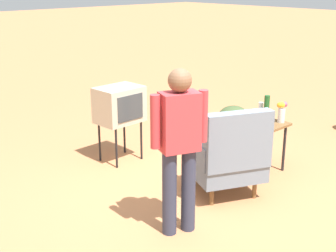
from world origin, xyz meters
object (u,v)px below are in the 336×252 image
(side_table, at_px, (261,130))
(bottle_wine_green, at_px, (267,108))
(armchair, at_px, (228,155))
(soda_can_blue, at_px, (253,123))
(tv_on_stand, at_px, (119,105))
(person_standing, at_px, (179,142))
(soda_can_red, at_px, (251,119))
(bottle_short_clear, at_px, (261,110))
(flower_vase, at_px, (282,111))

(side_table, bearing_deg, bottle_wine_green, -164.56)
(armchair, distance_m, soda_can_blue, 0.67)
(tv_on_stand, bearing_deg, person_standing, 68.66)
(person_standing, bearing_deg, armchair, -169.00)
(armchair, height_order, bottle_wine_green, armchair)
(side_table, bearing_deg, person_standing, 11.62)
(person_standing, xyz_separation_m, soda_can_red, (-1.72, -0.45, -0.23))
(armchair, relative_size, person_standing, 0.65)
(armchair, height_order, soda_can_red, armchair)
(soda_can_red, distance_m, bottle_wine_green, 0.30)
(bottle_short_clear, bearing_deg, tv_on_stand, -46.46)
(tv_on_stand, xyz_separation_m, bottle_short_clear, (-1.29, 1.36, -0.03))
(tv_on_stand, relative_size, bottle_wine_green, 3.22)
(soda_can_blue, xyz_separation_m, bottle_short_clear, (-0.44, -0.21, 0.04))
(flower_vase, bearing_deg, soda_can_blue, -12.90)
(soda_can_blue, bearing_deg, person_standing, 11.38)
(tv_on_stand, xyz_separation_m, flower_vase, (-1.29, 1.67, 0.02))
(side_table, distance_m, bottle_wine_green, 0.31)
(side_table, bearing_deg, soda_can_blue, 13.22)
(side_table, xyz_separation_m, soda_can_red, (0.11, -0.08, 0.16))
(bottle_wine_green, bearing_deg, tv_on_stand, -49.50)
(soda_can_red, xyz_separation_m, bottle_wine_green, (-0.28, 0.03, 0.10))
(soda_can_blue, relative_size, bottle_short_clear, 0.61)
(person_standing, relative_size, soda_can_blue, 13.44)
(soda_can_blue, bearing_deg, bottle_short_clear, -153.97)
(person_standing, distance_m, soda_can_blue, 1.64)
(tv_on_stand, distance_m, bottle_wine_green, 1.93)
(side_table, height_order, bottle_wine_green, bottle_wine_green)
(armchair, xyz_separation_m, person_standing, (0.97, 0.19, 0.44))
(soda_can_blue, distance_m, bottle_wine_green, 0.43)
(side_table, height_order, tv_on_stand, tv_on_stand)
(tv_on_stand, distance_m, flower_vase, 2.11)
(tv_on_stand, xyz_separation_m, soda_can_blue, (-0.85, 1.57, -0.07))
(person_standing, relative_size, soda_can_red, 13.44)
(soda_can_red, xyz_separation_m, flower_vase, (-0.32, 0.23, 0.09))
(person_standing, xyz_separation_m, flower_vase, (-2.03, -0.22, -0.14))
(armchair, bearing_deg, bottle_wine_green, -167.17)
(tv_on_stand, bearing_deg, side_table, 125.68)
(person_standing, distance_m, soda_can_red, 1.79)
(side_table, distance_m, bottle_short_clear, 0.32)
(armchair, bearing_deg, person_standing, 11.00)
(person_standing, bearing_deg, side_table, -168.38)
(armchair, distance_m, tv_on_stand, 1.74)
(soda_can_blue, bearing_deg, side_table, -166.78)
(bottle_wine_green, height_order, bottle_short_clear, bottle_wine_green)
(side_table, xyz_separation_m, person_standing, (1.83, 0.38, 0.39))
(armchair, height_order, tv_on_stand, armchair)
(armchair, bearing_deg, tv_on_stand, -82.39)
(soda_can_blue, bearing_deg, bottle_wine_green, -165.86)
(armchair, relative_size, bottle_short_clear, 5.30)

